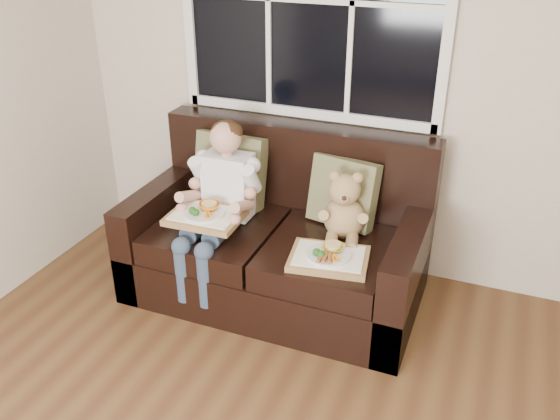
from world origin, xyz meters
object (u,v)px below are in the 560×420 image
at_px(tray_left, 206,215).
at_px(loveseat, 280,244).
at_px(child, 221,192).
at_px(tray_right, 329,257).
at_px(teddy_bear, 344,210).

bearing_deg(tray_left, loveseat, 36.75).
height_order(loveseat, child, child).
bearing_deg(tray_right, loveseat, 134.86).
height_order(child, tray_right, child).
xyz_separation_m(loveseat, tray_right, (0.40, -0.29, 0.17)).
bearing_deg(loveseat, child, -158.95).
relative_size(loveseat, teddy_bear, 4.10).
xyz_separation_m(loveseat, tray_left, (-0.34, -0.27, 0.27)).
bearing_deg(teddy_bear, tray_left, -171.82).
distance_m(loveseat, teddy_bear, 0.49).
distance_m(tray_left, tray_right, 0.74).
distance_m(loveseat, tray_left, 0.51).
relative_size(loveseat, child, 1.84).
bearing_deg(child, teddy_bear, 9.71).
bearing_deg(loveseat, teddy_bear, -0.28).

